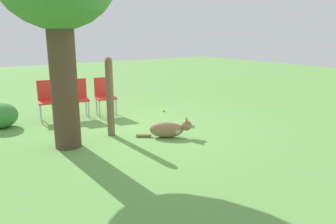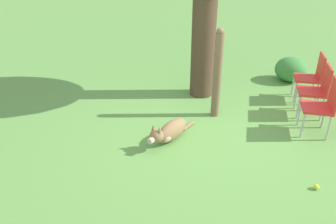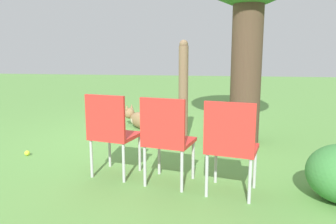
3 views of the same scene
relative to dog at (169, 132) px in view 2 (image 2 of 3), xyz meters
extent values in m
plane|color=#609947|center=(0.69, 0.51, -0.16)|extent=(30.00, 30.00, 0.00)
cylinder|color=#4C3828|center=(0.58, 1.72, 1.03)|extent=(0.43, 0.43, 2.38)
ellipsoid|color=olive|center=(0.04, 0.06, -0.01)|extent=(0.56, 0.65, 0.30)
ellipsoid|color=#C6B293|center=(-0.06, -0.08, -0.02)|extent=(0.29, 0.29, 0.18)
sphere|color=olive|center=(-0.17, -0.24, 0.07)|extent=(0.27, 0.27, 0.20)
cylinder|color=#C6B293|center=(-0.24, -0.33, 0.06)|extent=(0.12, 0.12, 0.08)
cone|color=olive|center=(-0.13, -0.27, 0.19)|extent=(0.06, 0.06, 0.09)
cone|color=olive|center=(-0.22, -0.21, 0.19)|extent=(0.06, 0.06, 0.09)
cylinder|color=olive|center=(0.29, 0.40, -0.13)|extent=(0.21, 0.26, 0.06)
cylinder|color=brown|center=(0.75, 0.84, 0.54)|extent=(0.14, 0.14, 1.40)
sphere|color=brown|center=(0.75, 0.84, 1.26)|extent=(0.12, 0.12, 0.12)
cube|color=red|center=(2.18, 0.29, 0.27)|extent=(0.50, 0.52, 0.04)
cube|color=red|center=(2.37, 0.25, 0.50)|extent=(0.12, 0.44, 0.44)
cylinder|color=#B7B7BC|center=(1.97, 0.14, 0.05)|extent=(0.03, 0.03, 0.41)
cylinder|color=#B7B7BC|center=(2.05, 0.51, 0.05)|extent=(0.03, 0.03, 0.41)
cylinder|color=#B7B7BC|center=(2.32, 0.07, 0.05)|extent=(0.03, 0.03, 0.41)
cylinder|color=#B7B7BC|center=(2.40, 0.44, 0.05)|extent=(0.03, 0.03, 0.41)
cube|color=red|center=(2.33, 0.89, 0.27)|extent=(0.50, 0.52, 0.04)
cube|color=red|center=(2.52, 0.85, 0.50)|extent=(0.12, 0.44, 0.44)
cylinder|color=#B7B7BC|center=(2.11, 0.74, 0.05)|extent=(0.03, 0.03, 0.41)
cylinder|color=#B7B7BC|center=(2.19, 1.12, 0.05)|extent=(0.03, 0.03, 0.41)
cylinder|color=#B7B7BC|center=(2.46, 0.67, 0.05)|extent=(0.03, 0.03, 0.41)
cylinder|color=#B7B7BC|center=(2.54, 1.04, 0.05)|extent=(0.03, 0.03, 0.41)
cube|color=red|center=(2.47, 1.50, 0.27)|extent=(0.50, 0.52, 0.04)
cube|color=red|center=(2.66, 1.46, 0.50)|extent=(0.12, 0.44, 0.44)
cylinder|color=#B7B7BC|center=(2.25, 1.35, 0.05)|extent=(0.03, 0.03, 0.41)
cylinder|color=#B7B7BC|center=(2.33, 1.72, 0.05)|extent=(0.03, 0.03, 0.41)
cylinder|color=#B7B7BC|center=(2.61, 1.28, 0.05)|extent=(0.03, 0.03, 0.41)
cylinder|color=#B7B7BC|center=(2.68, 1.65, 0.05)|extent=(0.03, 0.03, 0.41)
sphere|color=#CCE033|center=(1.76, -1.04, -0.12)|extent=(0.07, 0.07, 0.07)
ellipsoid|color=#3D843D|center=(2.51, 2.46, 0.10)|extent=(0.64, 0.64, 0.51)
camera|label=1|loc=(-4.75, 3.36, 1.75)|focal=35.00mm
camera|label=2|loc=(0.06, -4.11, 2.43)|focal=35.00mm
camera|label=3|loc=(5.42, 1.39, 1.12)|focal=35.00mm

